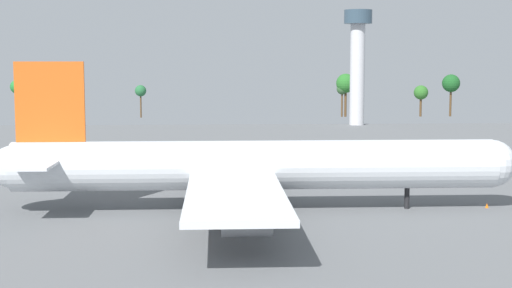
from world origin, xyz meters
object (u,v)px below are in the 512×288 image
object	(u,v)px
cargo_loader	(147,160)
safety_cone_nose	(487,206)
control_tower	(358,56)
catering_truck	(88,176)
cargo_airplane	(254,166)

from	to	relation	value
cargo_loader	safety_cone_nose	world-z (taller)	cargo_loader
cargo_loader	control_tower	distance (m)	111.36
cargo_loader	safety_cone_nose	bearing A→B (deg)	-41.79
catering_truck	safety_cone_nose	distance (m)	63.35
cargo_loader	control_tower	xyz separation A→B (m)	(58.59, 92.38, 20.86)
cargo_loader	safety_cone_nose	xyz separation A→B (m)	(50.74, -45.36, -0.81)
cargo_airplane	catering_truck	xyz separation A→B (m)	(-26.29, 24.15, -4.90)
catering_truck	cargo_loader	world-z (taller)	catering_truck
cargo_airplane	safety_cone_nose	world-z (taller)	cargo_airplane
cargo_airplane	cargo_loader	world-z (taller)	cargo_airplane
catering_truck	control_tower	distance (m)	133.02
cargo_airplane	control_tower	size ratio (longest dim) A/B	1.94
cargo_airplane	cargo_loader	xyz separation A→B (m)	(-18.55, 45.18, -4.92)
cargo_airplane	cargo_loader	distance (m)	49.08
control_tower	cargo_loader	bearing A→B (deg)	-122.38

